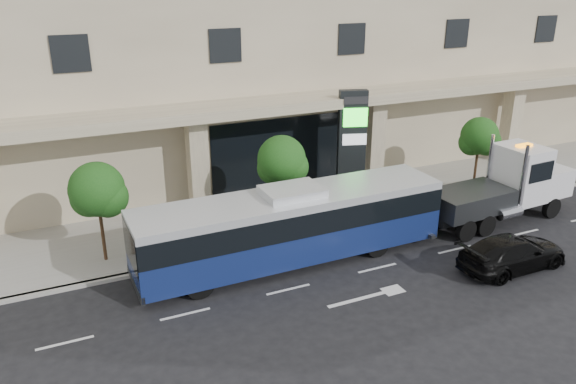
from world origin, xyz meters
name	(u,v)px	position (x,y,z in m)	size (l,w,h in m)	color
ground	(358,253)	(0.00, 0.00, 0.00)	(120.00, 120.00, 0.00)	black
sidewalk	(307,210)	(0.00, 5.00, 0.07)	(120.00, 6.00, 0.15)	gray
curb	(336,233)	(0.00, 2.00, 0.07)	(120.00, 0.30, 0.15)	gray
tree_left	(98,193)	(-9.97, 3.59, 3.11)	(2.27, 2.20, 4.22)	#422B19
tree_mid	(282,163)	(-1.97, 3.59, 3.26)	(2.28, 2.20, 4.38)	#422B19
tree_right	(480,139)	(9.53, 3.59, 3.04)	(2.10, 2.00, 4.04)	#422B19
city_bus	(292,224)	(-2.92, 0.53, 1.67)	(12.99, 2.86, 3.28)	black
tow_truck	(506,187)	(8.27, 0.15, 1.67)	(8.92, 2.61, 4.05)	#2D3033
black_sedan	(513,253)	(4.97, -3.74, 0.70)	(1.96, 4.82, 1.40)	black
signage_pylon	(352,144)	(2.75, 5.46, 3.04)	(1.50, 0.92, 5.69)	black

